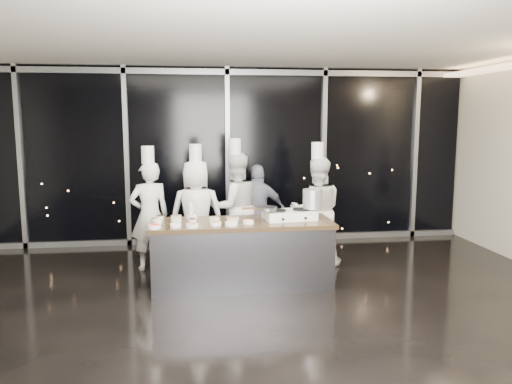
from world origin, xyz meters
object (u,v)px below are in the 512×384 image
chef_left (196,213)px  demo_counter (242,253)px  frying_pan (266,209)px  chef_right (317,210)px  stock_pot (312,199)px  stove (289,215)px  chef_center (235,207)px  guest (258,212)px  chef_far_left (150,214)px

chef_left → demo_counter: bearing=123.9°
demo_counter → frying_pan: size_ratio=4.93×
chef_right → chef_left: bearing=3.0°
stock_pot → chef_left: bearing=151.3°
stove → chef_center: chef_center is taller
frying_pan → chef_right: bearing=36.6°
frying_pan → guest: size_ratio=0.32×
stock_pot → guest: size_ratio=0.17×
chef_center → guest: 0.40m
frying_pan → guest: guest is taller
demo_counter → chef_left: bearing=121.9°
guest → chef_far_left: bearing=3.7°
chef_left → stock_pot: bearing=153.4°
stove → chef_center: bearing=111.5°
stock_pot → guest: (-0.59, 1.24, -0.40)m
demo_counter → chef_center: chef_center is taller
frying_pan → chef_center: bearing=97.5°
chef_center → chef_right: chef_center is taller
demo_counter → stock_pot: size_ratio=9.24×
stock_pot → stove: bearing=-174.0°
chef_left → chef_far_left: bearing=2.2°
chef_center → chef_right: bearing=147.5°
chef_right → demo_counter: bearing=40.3°
stove → guest: size_ratio=0.47×
frying_pan → chef_left: bearing=127.9°
chef_left → guest: size_ratio=1.23×
chef_far_left → chef_left: (0.70, 0.00, 0.00)m
stove → chef_left: size_ratio=0.38×
chef_left → chef_center: 0.69m
demo_counter → guest: 1.42m
chef_center → demo_counter: bearing=73.0°
frying_pan → chef_far_left: size_ratio=0.27×
stock_pot → guest: bearing=115.5°
chef_center → stock_pot: bearing=114.0°
stove → frying_pan: frying_pan is taller
frying_pan → chef_right: 1.29m
demo_counter → chef_right: (1.27, 0.88, 0.40)m
demo_counter → chef_right: size_ratio=1.28×
chef_center → stove: bearing=102.3°
frying_pan → chef_right: size_ratio=0.26×
chef_right → stove: bearing=59.6°
chef_left → frying_pan: bearing=136.6°
demo_counter → guest: bearing=72.9°
demo_counter → frying_pan: bearing=1.9°
guest → chef_right: bearing=144.4°
chef_left → chef_right: bearing=179.7°
chef_right → chef_center: bearing=-11.3°
frying_pan → stock_pot: (0.66, 0.08, 0.11)m
stock_pot → chef_far_left: chef_far_left is taller
demo_counter → chef_right: bearing=34.9°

